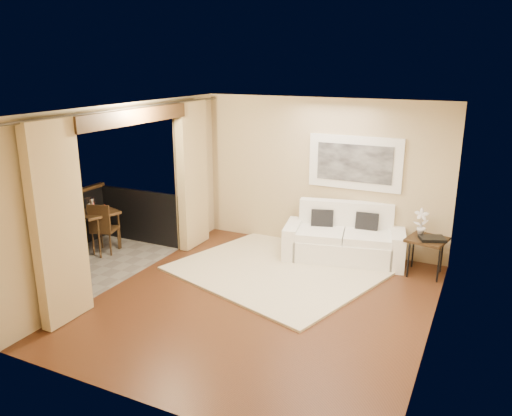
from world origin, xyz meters
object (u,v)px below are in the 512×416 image
Objects in this scene: balcony_chair_far at (102,225)px; ice_bucket at (90,203)px; bistro_table at (97,216)px; balcony_chair_near at (36,252)px; sofa at (344,240)px; orchid at (421,222)px; side_table at (427,242)px.

ice_bucket is (-0.37, 0.14, 0.31)m from balcony_chair_far.
balcony_chair_near is (0.13, -1.45, -0.16)m from bistro_table.
balcony_chair_near is (-3.93, -3.00, 0.17)m from sofa.
sofa is 2.31× the size of balcony_chair_far.
balcony_chair_near is (-5.16, -3.02, -0.32)m from orchid.
sofa is 1.38m from side_table.
orchid reaches higher than side_table.
side_table is at bearing -179.91° from balcony_chair_far.
balcony_chair_far is (0.17, -0.07, -0.13)m from bistro_table.
sofa is 4.54m from ice_bucket.
sofa is at bearing 176.20° from side_table.
sofa is 10.65× the size of ice_bucket.
orchid is at bearing -178.43° from balcony_chair_far.
bistro_table is 0.28m from ice_bucket.
balcony_chair_near is 4.41× the size of ice_bucket.
orchid reaches higher than ice_bucket.
side_table is at bearing 43.33° from balcony_chair_near.
sofa reaches higher than bistro_table.
side_table is 1.52× the size of orchid.
sofa is 1.33m from orchid.
balcony_chair_near reaches higher than bistro_table.
sofa is 2.66× the size of bistro_table.
sofa reaches higher than balcony_chair_near.
bistro_table is 0.91× the size of balcony_chair_near.
sofa is at bearing -173.55° from balcony_chair_far.
side_table is at bearing -15.80° from sofa.
balcony_chair_near is at bearing -84.70° from bistro_table.
side_table is 0.83× the size of bistro_table.
orchid reaches higher than sofa.
balcony_chair_near is (-5.29, -2.91, -0.05)m from side_table.
ice_bucket reaches higher than bistro_table.
bistro_table is at bearing -171.13° from sofa.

